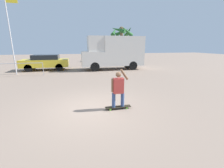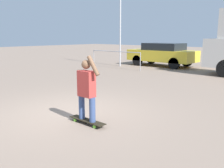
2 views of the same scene
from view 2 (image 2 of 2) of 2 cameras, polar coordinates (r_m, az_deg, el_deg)
The scene contains 6 objects.
ground_plane at distance 6.80m, azimuth -9.74°, elevation -6.47°, with size 80.00×80.00×0.00m, color gray.
skateboard at distance 5.89m, azimuth -5.69°, elevation -8.34°, with size 1.03×0.22×0.09m.
person_skateboarder at distance 5.68m, azimuth -5.85°, elevation -0.71°, with size 0.68×0.22×1.51m.
parked_car_yellow at distance 17.14m, azimuth 11.43°, elevation 6.80°, with size 4.48×1.95×1.54m.
flagpole at distance 16.77m, azimuth 2.09°, elevation 16.33°, with size 0.95×0.12×6.39m.
plaza_railing_segment at distance 15.70m, azimuth 0.73°, elevation 6.88°, with size 3.90×0.05×1.08m.
Camera 2 is at (5.12, -3.99, 2.02)m, focal length 40.00 mm.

